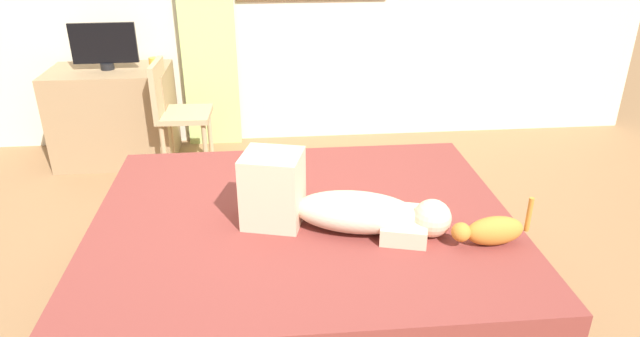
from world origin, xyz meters
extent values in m
plane|color=olive|center=(0.00, 0.00, 0.00)|extent=(16.00, 16.00, 0.00)
cube|color=#997A56|center=(0.10, -0.03, 0.07)|extent=(2.03, 1.69, 0.14)
cube|color=brown|center=(0.10, -0.03, 0.33)|extent=(1.97, 1.64, 0.38)
ellipsoid|color=#CCB299|center=(0.33, -0.17, 0.61)|extent=(0.61, 0.40, 0.17)
sphere|color=beige|center=(0.66, -0.26, 0.61)|extent=(0.17, 0.17, 0.17)
cube|color=beige|center=(-0.04, -0.07, 0.69)|extent=(0.31, 0.30, 0.34)
cube|color=beige|center=(0.54, -0.23, 0.56)|extent=(0.27, 0.32, 0.08)
ellipsoid|color=#C67A2D|center=(0.91, -0.36, 0.59)|extent=(0.27, 0.13, 0.13)
sphere|color=#C67A2D|center=(0.75, -0.37, 0.60)|extent=(0.08, 0.08, 0.08)
cylinder|color=#C67A2D|center=(1.06, -0.34, 0.65)|extent=(0.02, 0.02, 0.16)
cube|color=#997A56|center=(-1.26, 1.96, 0.37)|extent=(0.90, 0.56, 0.74)
cylinder|color=black|center=(-1.25, 1.96, 0.77)|extent=(0.10, 0.10, 0.05)
cube|color=black|center=(-1.25, 1.96, 0.94)|extent=(0.48, 0.04, 0.30)
cylinder|color=gold|center=(-0.89, 1.90, 0.79)|extent=(0.07, 0.07, 0.10)
cylinder|color=tan|center=(-0.51, 1.82, 0.22)|extent=(0.04, 0.04, 0.44)
cylinder|color=tan|center=(-0.52, 1.51, 0.22)|extent=(0.04, 0.04, 0.44)
cylinder|color=tan|center=(-0.81, 1.83, 0.22)|extent=(0.04, 0.04, 0.44)
cylinder|color=tan|center=(-0.82, 1.52, 0.22)|extent=(0.04, 0.04, 0.44)
cube|color=tan|center=(-0.67, 1.67, 0.46)|extent=(0.39, 0.39, 0.04)
cube|color=tan|center=(-0.84, 1.68, 0.67)|extent=(0.05, 0.38, 0.38)
cube|color=#ADCC75|center=(-0.51, 2.24, 1.18)|extent=(0.44, 0.06, 2.36)
camera|label=1|loc=(-0.04, -2.34, 1.85)|focal=31.35mm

